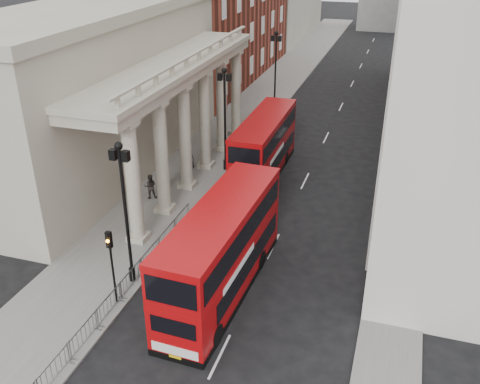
{
  "coord_description": "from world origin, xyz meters",
  "views": [
    {
      "loc": [
        12.61,
        -17.66,
        18.03
      ],
      "look_at": [
        3.4,
        11.3,
        2.78
      ],
      "focal_mm": 40.0,
      "sensor_mm": 36.0,
      "label": 1
    }
  ],
  "objects": [
    {
      "name": "east_building",
      "position": [
        16.0,
        32.0,
        12.5
      ],
      "size": [
        8.0,
        55.0,
        25.0
      ],
      "primitive_type": "cube",
      "color": "beige",
      "rests_on": "ground"
    },
    {
      "name": "bus_far",
      "position": [
        2.54,
        20.27,
        2.48
      ],
      "size": [
        2.71,
        10.99,
        4.74
      ],
      "rotation": [
        0.0,
        0.0,
        0.0
      ],
      "color": "#9F070A",
      "rests_on": "ground"
    },
    {
      "name": "lamp_post_south",
      "position": [
        -0.6,
        4.0,
        4.91
      ],
      "size": [
        1.05,
        0.44,
        8.32
      ],
      "color": "black",
      "rests_on": "sidewalk_west"
    },
    {
      "name": "bus_near",
      "position": [
        4.44,
        4.84,
        2.65
      ],
      "size": [
        3.31,
        11.87,
        5.08
      ],
      "rotation": [
        0.0,
        0.0,
        -0.04
      ],
      "color": "#A9070A",
      "rests_on": "ground"
    },
    {
      "name": "sidewalk_east",
      "position": [
        13.5,
        30.0,
        0.06
      ],
      "size": [
        3.0,
        140.0,
        0.12
      ],
      "primitive_type": "cube",
      "color": "slate",
      "rests_on": "ground"
    },
    {
      "name": "portico_building",
      "position": [
        -10.5,
        18.0,
        6.0
      ],
      "size": [
        9.0,
        28.0,
        12.0
      ],
      "primitive_type": "cube",
      "color": "#A19C87",
      "rests_on": "ground"
    },
    {
      "name": "ground",
      "position": [
        0.0,
        0.0,
        0.0
      ],
      "size": [
        260.0,
        260.0,
        0.0
      ],
      "primitive_type": "plane",
      "color": "black",
      "rests_on": "ground"
    },
    {
      "name": "lamp_post_north",
      "position": [
        -0.6,
        36.0,
        4.91
      ],
      "size": [
        1.05,
        0.44,
        8.32
      ],
      "color": "black",
      "rests_on": "sidewalk_west"
    },
    {
      "name": "crowd_barriers",
      "position": [
        -0.35,
        2.23,
        0.67
      ],
      "size": [
        0.5,
        18.75,
        1.1
      ],
      "color": "gray",
      "rests_on": "sidewalk_west"
    },
    {
      "name": "sidewalk_west",
      "position": [
        -3.0,
        30.0,
        0.06
      ],
      "size": [
        6.0,
        140.0,
        0.12
      ],
      "primitive_type": "cube",
      "color": "slate",
      "rests_on": "ground"
    },
    {
      "name": "pedestrian_c",
      "position": [
        -3.41,
        19.26,
        0.97
      ],
      "size": [
        0.9,
        0.66,
        1.7
      ],
      "primitive_type": "imported",
      "rotation": [
        0.0,
        0.0,
        6.12
      ],
      "color": "black",
      "rests_on": "sidewalk_west"
    },
    {
      "name": "lamp_post_mid",
      "position": [
        -0.6,
        20.0,
        4.91
      ],
      "size": [
        1.05,
        0.44,
        8.32
      ],
      "color": "black",
      "rests_on": "sidewalk_west"
    },
    {
      "name": "traffic_light",
      "position": [
        -0.5,
        1.98,
        3.11
      ],
      "size": [
        0.28,
        0.33,
        4.3
      ],
      "color": "black",
      "rests_on": "sidewalk_west"
    },
    {
      "name": "pedestrian_a",
      "position": [
        -3.64,
        14.98,
        0.92
      ],
      "size": [
        0.69,
        0.59,
        1.6
      ],
      "primitive_type": "imported",
      "rotation": [
        0.0,
        0.0,
        0.42
      ],
      "color": "black",
      "rests_on": "sidewalk_west"
    },
    {
      "name": "pedestrian_b",
      "position": [
        -4.12,
        13.48,
        1.05
      ],
      "size": [
        1.12,
        1.03,
        1.86
      ],
      "primitive_type": "imported",
      "rotation": [
        0.0,
        0.0,
        3.6
      ],
      "color": "black",
      "rests_on": "sidewalk_west"
    },
    {
      "name": "kerb",
      "position": [
        -0.05,
        30.0,
        0.07
      ],
      "size": [
        0.2,
        140.0,
        0.14
      ],
      "primitive_type": "cube",
      "color": "slate",
      "rests_on": "ground"
    }
  ]
}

